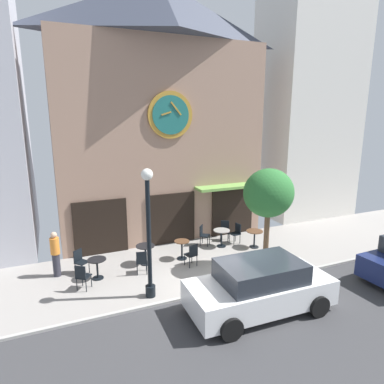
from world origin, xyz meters
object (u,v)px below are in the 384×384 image
at_px(street_tree, 269,194).
at_px(cafe_table_center_right, 254,236).
at_px(cafe_chair_facing_wall, 192,253).
at_px(cafe_chair_facing_street, 142,260).
at_px(cafe_chair_left_end, 80,260).
at_px(pedestrian_orange, 55,253).
at_px(cafe_table_near_door, 145,251).
at_px(parked_car_white, 260,287).
at_px(street_lamp, 149,234).
at_px(cafe_table_rightmost, 182,247).
at_px(cafe_chair_outer, 82,275).
at_px(cafe_table_center_left, 97,265).
at_px(cafe_chair_corner, 225,229).
at_px(cafe_chair_by_entrance, 236,232).
at_px(cafe_chair_mid_row, 203,234).
at_px(cafe_table_near_curb, 222,235).

distance_m(street_tree, cafe_table_center_right, 3.12).
bearing_deg(cafe_chair_facing_wall, cafe_chair_facing_street, 176.08).
distance_m(cafe_table_center_right, cafe_chair_facing_wall, 3.32).
xyz_separation_m(cafe_chair_left_end, pedestrian_orange, (-0.80, 0.13, 0.33)).
distance_m(cafe_chair_facing_wall, pedestrian_orange, 4.94).
relative_size(cafe_table_near_door, parked_car_white, 0.18).
relative_size(street_lamp, pedestrian_orange, 2.48).
bearing_deg(cafe_chair_left_end, street_lamp, -52.99).
bearing_deg(cafe_chair_facing_street, cafe_table_center_right, 5.97).
bearing_deg(cafe_table_near_door, cafe_table_center_right, -2.55).
bearing_deg(street_lamp, cafe_table_rightmost, 49.01).
relative_size(street_tree, cafe_table_center_right, 5.05).
bearing_deg(cafe_chair_left_end, cafe_chair_outer, -91.95).
distance_m(street_lamp, cafe_chair_facing_wall, 2.99).
xyz_separation_m(cafe_table_center_left, cafe_chair_corner, (5.96, 1.57, 0.03)).
bearing_deg(cafe_chair_by_entrance, cafe_chair_left_end, -176.88).
bearing_deg(cafe_chair_mid_row, cafe_table_center_left, -163.80).
distance_m(cafe_table_center_left, cafe_table_near_door, 1.95).
xyz_separation_m(cafe_chair_outer, cafe_chair_facing_street, (2.10, 0.35, 0.00)).
bearing_deg(cafe_table_center_left, cafe_table_near_curb, 9.53).
distance_m(cafe_table_center_right, cafe_chair_outer, 7.34).
height_order(cafe_chair_facing_street, parked_car_white, parked_car_white).
xyz_separation_m(cafe_chair_left_end, cafe_chair_corner, (6.48, 0.92, 0.00)).
height_order(cafe_table_center_right, pedestrian_orange, pedestrian_orange).
xyz_separation_m(cafe_table_center_left, cafe_chair_by_entrance, (6.25, 1.02, 0.03)).
relative_size(street_tree, cafe_chair_facing_street, 4.25).
bearing_deg(cafe_table_center_right, cafe_chair_facing_wall, -168.29).
distance_m(cafe_table_near_curb, cafe_table_center_right, 1.43).
distance_m(cafe_chair_mid_row, parked_car_white, 5.34).
distance_m(cafe_table_near_curb, cafe_chair_corner, 0.83).
bearing_deg(parked_car_white, cafe_table_center_right, 58.27).
distance_m(street_lamp, cafe_table_rightmost, 3.40).
relative_size(cafe_table_center_left, cafe_table_center_right, 0.97).
bearing_deg(cafe_chair_left_end, parked_car_white, -44.40).
xyz_separation_m(cafe_table_near_door, parked_car_white, (2.26, -4.39, 0.21)).
relative_size(cafe_table_rightmost, cafe_chair_by_entrance, 0.85).
relative_size(street_tree, cafe_table_center_left, 5.18).
bearing_deg(pedestrian_orange, cafe_table_rightmost, -4.90).
relative_size(cafe_chair_left_end, parked_car_white, 0.21).
relative_size(cafe_table_center_left, cafe_table_rightmost, 0.96).
bearing_deg(pedestrian_orange, cafe_chair_facing_wall, -13.97).
bearing_deg(cafe_table_center_left, street_lamp, -53.47).
distance_m(street_tree, cafe_chair_facing_street, 5.20).
bearing_deg(street_lamp, cafe_table_near_door, 78.27).
bearing_deg(street_tree, cafe_chair_outer, 171.39).
xyz_separation_m(street_tree, cafe_table_center_right, (0.76, 1.89, -2.36)).
relative_size(cafe_table_center_right, cafe_chair_corner, 0.84).
xyz_separation_m(cafe_chair_left_end, cafe_chair_facing_wall, (3.99, -1.06, 0.00)).
bearing_deg(cafe_chair_left_end, cafe_chair_facing_wall, -14.92).
bearing_deg(pedestrian_orange, street_lamp, -44.50).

